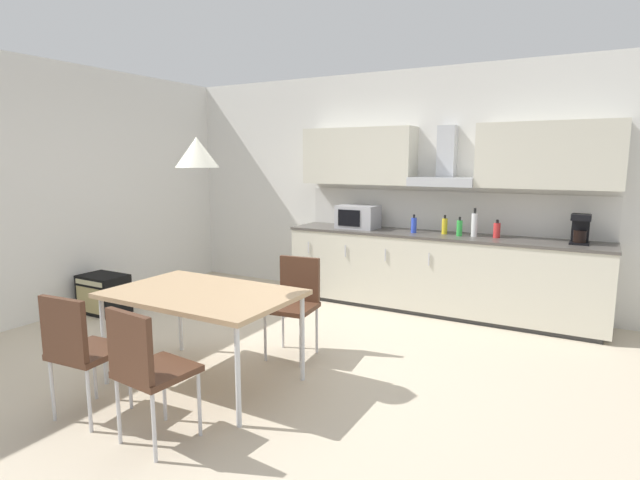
{
  "coord_description": "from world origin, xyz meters",
  "views": [
    {
      "loc": [
        2.4,
        -3.4,
        1.73
      ],
      "look_at": [
        0.2,
        0.55,
        1.0
      ],
      "focal_mm": 28.0,
      "sensor_mm": 36.0,
      "label": 1
    }
  ],
  "objects_px": {
    "chair_near_left": "(78,344)",
    "chair_far_right": "(295,296)",
    "coffee_maker": "(580,229)",
    "bottle_white": "(474,224)",
    "chair_near_right": "(145,363)",
    "guitar_amp": "(104,294)",
    "bottle_red": "(497,230)",
    "pendant_lamp": "(197,152)",
    "bottle_yellow": "(445,226)",
    "dining_table": "(202,297)",
    "bottle_green": "(459,228)",
    "bottle_blue": "(414,225)",
    "microwave": "(358,217)"
  },
  "relations": [
    {
      "from": "bottle_yellow",
      "to": "bottle_red",
      "type": "distance_m",
      "value": 0.56
    },
    {
      "from": "bottle_red",
      "to": "chair_near_right",
      "type": "bearing_deg",
      "value": -110.65
    },
    {
      "from": "bottle_green",
      "to": "chair_near_right",
      "type": "relative_size",
      "value": 0.24
    },
    {
      "from": "bottle_white",
      "to": "chair_near_right",
      "type": "distance_m",
      "value": 3.77
    },
    {
      "from": "bottle_blue",
      "to": "chair_far_right",
      "type": "relative_size",
      "value": 0.24
    },
    {
      "from": "bottle_white",
      "to": "chair_far_right",
      "type": "relative_size",
      "value": 0.36
    },
    {
      "from": "guitar_amp",
      "to": "pendant_lamp",
      "type": "xyz_separation_m",
      "value": [
        2.24,
        -0.81,
        1.56
      ]
    },
    {
      "from": "bottle_red",
      "to": "bottle_blue",
      "type": "distance_m",
      "value": 0.9
    },
    {
      "from": "bottle_green",
      "to": "chair_near_left",
      "type": "bearing_deg",
      "value": -114.35
    },
    {
      "from": "bottle_yellow",
      "to": "dining_table",
      "type": "bearing_deg",
      "value": -111.88
    },
    {
      "from": "coffee_maker",
      "to": "bottle_blue",
      "type": "relative_size",
      "value": 1.42
    },
    {
      "from": "chair_near_right",
      "to": "guitar_amp",
      "type": "relative_size",
      "value": 1.67
    },
    {
      "from": "bottle_red",
      "to": "dining_table",
      "type": "height_order",
      "value": "bottle_red"
    },
    {
      "from": "coffee_maker",
      "to": "bottle_yellow",
      "type": "height_order",
      "value": "coffee_maker"
    },
    {
      "from": "coffee_maker",
      "to": "bottle_yellow",
      "type": "distance_m",
      "value": 1.36
    },
    {
      "from": "bottle_white",
      "to": "chair_near_right",
      "type": "height_order",
      "value": "bottle_white"
    },
    {
      "from": "dining_table",
      "to": "bottle_white",
      "type": "bearing_deg",
      "value": 62.18
    },
    {
      "from": "microwave",
      "to": "dining_table",
      "type": "height_order",
      "value": "microwave"
    },
    {
      "from": "bottle_red",
      "to": "bottle_white",
      "type": "distance_m",
      "value": 0.24
    },
    {
      "from": "bottle_white",
      "to": "chair_near_right",
      "type": "xyz_separation_m",
      "value": [
        -1.13,
        -3.57,
        -0.5
      ]
    },
    {
      "from": "bottle_yellow",
      "to": "bottle_red",
      "type": "height_order",
      "value": "bottle_yellow"
    },
    {
      "from": "bottle_red",
      "to": "pendant_lamp",
      "type": "xyz_separation_m",
      "value": [
        -1.67,
        -2.76,
        0.8
      ]
    },
    {
      "from": "dining_table",
      "to": "chair_near_right",
      "type": "relative_size",
      "value": 1.63
    },
    {
      "from": "dining_table",
      "to": "chair_near_right",
      "type": "bearing_deg",
      "value": -69.66
    },
    {
      "from": "chair_near_left",
      "to": "bottle_white",
      "type": "bearing_deg",
      "value": 63.85
    },
    {
      "from": "bottle_yellow",
      "to": "pendant_lamp",
      "type": "bearing_deg",
      "value": -111.88
    },
    {
      "from": "microwave",
      "to": "bottle_blue",
      "type": "xyz_separation_m",
      "value": [
        0.73,
        -0.04,
        -0.05
      ]
    },
    {
      "from": "bottle_yellow",
      "to": "coffee_maker",
      "type": "bearing_deg",
      "value": -0.06
    },
    {
      "from": "chair_near_left",
      "to": "chair_far_right",
      "type": "bearing_deg",
      "value": 69.68
    },
    {
      "from": "guitar_amp",
      "to": "chair_near_left",
      "type": "bearing_deg",
      "value": -40.62
    },
    {
      "from": "bottle_red",
      "to": "pendant_lamp",
      "type": "bearing_deg",
      "value": -121.19
    },
    {
      "from": "bottle_green",
      "to": "guitar_amp",
      "type": "bearing_deg",
      "value": -151.97
    },
    {
      "from": "microwave",
      "to": "bottle_yellow",
      "type": "distance_m",
      "value": 1.06
    },
    {
      "from": "bottle_green",
      "to": "pendant_lamp",
      "type": "height_order",
      "value": "pendant_lamp"
    },
    {
      "from": "bottle_green",
      "to": "bottle_white",
      "type": "height_order",
      "value": "bottle_white"
    },
    {
      "from": "dining_table",
      "to": "pendant_lamp",
      "type": "bearing_deg",
      "value": -126.87
    },
    {
      "from": "coffee_maker",
      "to": "bottle_white",
      "type": "distance_m",
      "value": 1.03
    },
    {
      "from": "bottle_green",
      "to": "dining_table",
      "type": "height_order",
      "value": "bottle_green"
    },
    {
      "from": "bottle_red",
      "to": "chair_near_left",
      "type": "height_order",
      "value": "bottle_red"
    },
    {
      "from": "coffee_maker",
      "to": "chair_near_right",
      "type": "relative_size",
      "value": 0.34
    },
    {
      "from": "coffee_maker",
      "to": "bottle_red",
      "type": "xyz_separation_m",
      "value": [
        -0.79,
        0.01,
        -0.07
      ]
    },
    {
      "from": "microwave",
      "to": "chair_near_left",
      "type": "bearing_deg",
      "value": -95.72
    },
    {
      "from": "coffee_maker",
      "to": "pendant_lamp",
      "type": "relative_size",
      "value": 0.94
    },
    {
      "from": "bottle_white",
      "to": "guitar_amp",
      "type": "height_order",
      "value": "bottle_white"
    },
    {
      "from": "bottle_green",
      "to": "chair_near_left",
      "type": "distance_m",
      "value": 3.91
    },
    {
      "from": "chair_near_left",
      "to": "guitar_amp",
      "type": "distance_m",
      "value": 2.56
    },
    {
      "from": "bottle_red",
      "to": "pendant_lamp",
      "type": "distance_m",
      "value": 3.32
    },
    {
      "from": "bottle_yellow",
      "to": "dining_table",
      "type": "xyz_separation_m",
      "value": [
        -1.11,
        -2.75,
        -0.3
      ]
    },
    {
      "from": "chair_near_left",
      "to": "chair_far_right",
      "type": "distance_m",
      "value": 1.8
    },
    {
      "from": "bottle_white",
      "to": "dining_table",
      "type": "xyz_separation_m",
      "value": [
        -1.44,
        -2.73,
        -0.35
      ]
    }
  ]
}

